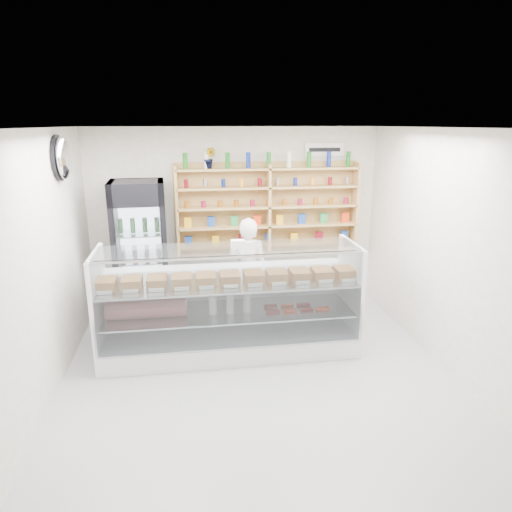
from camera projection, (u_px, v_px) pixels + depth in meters
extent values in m
plane|color=#9E9FA3|center=(260.00, 381.00, 5.23)|extent=(5.00, 5.00, 0.00)
plane|color=white|center=(261.00, 128.00, 4.45)|extent=(5.00, 5.00, 0.00)
plane|color=silver|center=(236.00, 218.00, 7.21)|extent=(4.50, 0.00, 4.50)
plane|color=silver|center=(333.00, 401.00, 2.46)|extent=(4.50, 0.00, 4.50)
plane|color=silver|center=(36.00, 275.00, 4.52)|extent=(0.00, 5.00, 5.00)
plane|color=silver|center=(456.00, 256.00, 5.16)|extent=(0.00, 5.00, 5.00)
cube|color=white|center=(230.00, 341.00, 5.90)|extent=(3.21, 0.91, 0.27)
cube|color=white|center=(227.00, 295.00, 6.17)|extent=(3.21, 0.05, 0.67)
cube|color=silver|center=(230.00, 312.00, 5.79)|extent=(3.08, 0.80, 0.02)
cube|color=silver|center=(229.00, 282.00, 5.67)|extent=(3.15, 0.84, 0.02)
cube|color=silver|center=(233.00, 304.00, 5.29)|extent=(3.15, 0.13, 1.12)
cube|color=silver|center=(229.00, 248.00, 5.50)|extent=(3.15, 0.64, 0.01)
imported|color=white|center=(248.00, 271.00, 6.62)|extent=(0.67, 0.56, 1.57)
cube|color=black|center=(141.00, 253.00, 6.58)|extent=(0.79, 0.77, 2.08)
cube|color=#2F053C|center=(132.00, 196.00, 6.00)|extent=(0.73, 0.07, 0.29)
cube|color=silver|center=(138.00, 267.00, 6.26)|extent=(0.63, 0.04, 1.64)
cube|color=tan|center=(177.00, 210.00, 6.88)|extent=(0.04, 0.28, 1.33)
cube|color=tan|center=(268.00, 207.00, 7.08)|extent=(0.04, 0.28, 1.33)
cube|color=tan|center=(355.00, 205.00, 7.28)|extent=(0.04, 0.28, 1.33)
cube|color=tan|center=(268.00, 244.00, 7.24)|extent=(2.80, 0.28, 0.03)
cube|color=tan|center=(268.00, 226.00, 7.16)|extent=(2.80, 0.28, 0.03)
cube|color=tan|center=(268.00, 207.00, 7.07)|extent=(2.80, 0.28, 0.03)
cube|color=tan|center=(269.00, 187.00, 6.99)|extent=(2.80, 0.28, 0.03)
cube|color=tan|center=(269.00, 169.00, 6.91)|extent=(2.80, 0.28, 0.03)
imported|color=#1E6626|center=(209.00, 158.00, 6.74)|extent=(0.20, 0.17, 0.31)
ellipsoid|color=silver|center=(63.00, 158.00, 5.37)|extent=(0.15, 0.50, 0.50)
cube|color=white|center=(324.00, 150.00, 7.09)|extent=(0.62, 0.03, 0.20)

